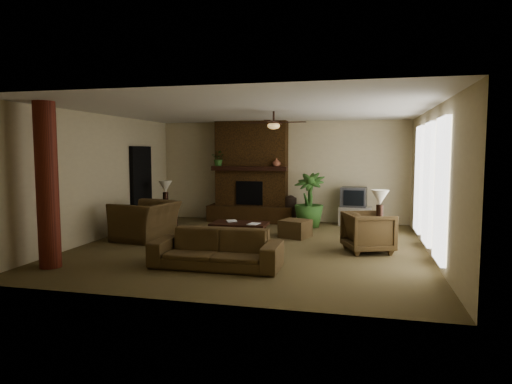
% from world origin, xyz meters
% --- Properties ---
extents(room_shell, '(7.00, 7.00, 7.00)m').
position_xyz_m(room_shell, '(0.00, 0.00, 1.40)').
color(room_shell, brown).
rests_on(room_shell, ground).
extents(fireplace, '(2.40, 0.70, 2.80)m').
position_xyz_m(fireplace, '(-0.80, 3.22, 1.16)').
color(fireplace, '#4F3015').
rests_on(fireplace, ground).
extents(windows, '(0.08, 3.65, 2.35)m').
position_xyz_m(windows, '(3.45, 0.20, 1.35)').
color(windows, white).
rests_on(windows, ground).
extents(log_column, '(0.36, 0.36, 2.80)m').
position_xyz_m(log_column, '(-2.95, -2.40, 1.40)').
color(log_column, maroon).
rests_on(log_column, ground).
extents(doorway, '(0.10, 1.00, 2.10)m').
position_xyz_m(doorway, '(-3.44, 1.80, 1.05)').
color(doorway, black).
rests_on(doorway, ground).
extents(ceiling_fan, '(1.35, 1.35, 0.37)m').
position_xyz_m(ceiling_fan, '(0.40, 0.30, 2.53)').
color(ceiling_fan, black).
rests_on(ceiling_fan, ceiling).
extents(sofa, '(2.20, 0.65, 0.86)m').
position_xyz_m(sofa, '(-0.19, -1.75, 0.43)').
color(sofa, '#513E22').
rests_on(sofa, ground).
extents(armchair_left, '(1.02, 1.41, 1.13)m').
position_xyz_m(armchair_left, '(-2.48, 0.17, 0.57)').
color(armchair_left, '#513E22').
rests_on(armchair_left, ground).
extents(armchair_right, '(1.04, 1.07, 0.87)m').
position_xyz_m(armchair_right, '(2.36, 0.02, 0.44)').
color(armchair_right, '#513E22').
rests_on(armchair_right, ground).
extents(coffee_table, '(1.20, 0.70, 0.43)m').
position_xyz_m(coffee_table, '(-0.35, 0.33, 0.37)').
color(coffee_table, black).
rests_on(coffee_table, ground).
extents(ottoman, '(0.77, 0.77, 0.40)m').
position_xyz_m(ottoman, '(0.75, 1.17, 0.20)').
color(ottoman, '#513E22').
rests_on(ottoman, ground).
extents(tv_stand, '(0.87, 0.53, 0.50)m').
position_xyz_m(tv_stand, '(2.07, 3.15, 0.25)').
color(tv_stand, silver).
rests_on(tv_stand, ground).
extents(tv, '(0.70, 0.59, 0.52)m').
position_xyz_m(tv, '(2.02, 3.14, 0.76)').
color(tv, '#3C3C3F').
rests_on(tv, tv_stand).
extents(floor_vase, '(0.34, 0.34, 0.77)m').
position_xyz_m(floor_vase, '(0.33, 3.12, 0.43)').
color(floor_vase, '#2F211A').
rests_on(floor_vase, ground).
extents(floor_plant, '(1.12, 1.57, 0.79)m').
position_xyz_m(floor_plant, '(0.89, 2.67, 0.39)').
color(floor_plant, '#335F26').
rests_on(floor_plant, ground).
extents(side_table_left, '(0.66, 0.66, 0.55)m').
position_xyz_m(side_table_left, '(-2.83, 1.84, 0.28)').
color(side_table_left, black).
rests_on(side_table_left, ground).
extents(lamp_left, '(0.39, 0.39, 0.65)m').
position_xyz_m(lamp_left, '(-2.80, 1.89, 1.00)').
color(lamp_left, black).
rests_on(lamp_left, side_table_left).
extents(side_table_right, '(0.54, 0.54, 0.55)m').
position_xyz_m(side_table_right, '(2.62, 0.35, 0.28)').
color(side_table_right, black).
rests_on(side_table_right, ground).
extents(lamp_right, '(0.45, 0.45, 0.65)m').
position_xyz_m(lamp_right, '(2.57, 0.36, 1.00)').
color(lamp_right, black).
rests_on(lamp_right, side_table_right).
extents(mantel_plant, '(0.49, 0.51, 0.33)m').
position_xyz_m(mantel_plant, '(-1.67, 2.98, 1.72)').
color(mantel_plant, '#335F26').
rests_on(mantel_plant, fireplace).
extents(mantel_vase, '(0.27, 0.28, 0.22)m').
position_xyz_m(mantel_vase, '(-0.03, 2.95, 1.67)').
color(mantel_vase, '#97543C').
rests_on(mantel_vase, fireplace).
extents(book_a, '(0.21, 0.11, 0.29)m').
position_xyz_m(book_a, '(-0.65, 0.38, 0.57)').
color(book_a, '#999999').
rests_on(book_a, coffee_table).
extents(book_b, '(0.21, 0.06, 0.29)m').
position_xyz_m(book_b, '(-0.10, 0.18, 0.58)').
color(book_b, '#999999').
rests_on(book_b, coffee_table).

